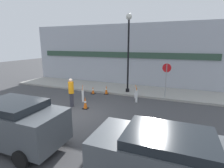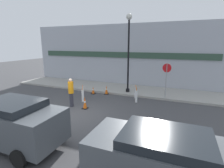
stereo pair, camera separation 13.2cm
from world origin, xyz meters
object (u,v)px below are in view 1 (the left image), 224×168
streetlamp_post (128,43)px  parked_car_2 (168,157)px  parked_car_1 (14,121)px  person_worker (71,92)px  stop_sign (166,75)px

streetlamp_post → parked_car_2: streetlamp_post is taller
parked_car_2 → parked_car_1: bearing=180.0°
person_worker → parked_car_1: size_ratio=0.46×
streetlamp_post → parked_car_1: streetlamp_post is taller
parked_car_1 → stop_sign: bearing=60.0°
stop_sign → parked_car_2: bearing=107.5°
stop_sign → parked_car_2: 8.16m
streetlamp_post → stop_sign: 3.53m
streetlamp_post → parked_car_1: 9.04m
person_worker → parked_car_1: person_worker is taller
stop_sign → parked_car_1: bearing=72.0°
stop_sign → parked_car_2: stop_sign is taller
stop_sign → parked_car_1: size_ratio=0.60×
person_worker → parked_car_1: 4.35m
streetlamp_post → parked_car_1: (-1.85, -8.39, -2.81)m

